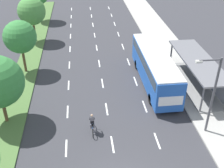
{
  "coord_description": "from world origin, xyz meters",
  "views": [
    {
      "loc": [
        -1.8,
        -11.05,
        14.95
      ],
      "look_at": [
        0.75,
        11.32,
        1.2
      ],
      "focal_mm": 44.41,
      "sensor_mm": 36.0,
      "label": 1
    }
  ],
  "objects_px": {
    "cyclist": "(92,124)",
    "streetlight": "(212,92)",
    "median_tree_third": "(20,37)",
    "median_tree_fourth": "(32,11)",
    "bus_shelter": "(199,70)",
    "bus": "(155,66)"
  },
  "relations": [
    {
      "from": "bus_shelter",
      "to": "bus",
      "type": "bearing_deg",
      "value": 167.23
    },
    {
      "from": "median_tree_third",
      "to": "median_tree_fourth",
      "type": "distance_m",
      "value": 8.75
    },
    {
      "from": "median_tree_third",
      "to": "bus_shelter",
      "type": "bearing_deg",
      "value": -15.66
    },
    {
      "from": "bus",
      "to": "cyclist",
      "type": "height_order",
      "value": "bus"
    },
    {
      "from": "bus",
      "to": "median_tree_fourth",
      "type": "relative_size",
      "value": 1.9
    },
    {
      "from": "median_tree_fourth",
      "to": "bus",
      "type": "bearing_deg",
      "value": -43.51
    },
    {
      "from": "streetlight",
      "to": "bus_shelter",
      "type": "bearing_deg",
      "value": 73.0
    },
    {
      "from": "bus_shelter",
      "to": "cyclist",
      "type": "relative_size",
      "value": 5.46
    },
    {
      "from": "bus_shelter",
      "to": "bus",
      "type": "distance_m",
      "value": 4.39
    },
    {
      "from": "streetlight",
      "to": "median_tree_fourth",
      "type": "bearing_deg",
      "value": 127.12
    },
    {
      "from": "cyclist",
      "to": "streetlight",
      "type": "xyz_separation_m",
      "value": [
        8.84,
        -0.99,
        3.1
      ]
    },
    {
      "from": "cyclist",
      "to": "median_tree_third",
      "type": "xyz_separation_m",
      "value": [
        -6.83,
        10.89,
        3.35
      ]
    },
    {
      "from": "bus_shelter",
      "to": "median_tree_third",
      "type": "distance_m",
      "value": 18.61
    },
    {
      "from": "median_tree_third",
      "to": "median_tree_fourth",
      "type": "bearing_deg",
      "value": 89.65
    },
    {
      "from": "bus_shelter",
      "to": "cyclist",
      "type": "xyz_separation_m",
      "value": [
        -10.95,
        -5.91,
        -1.08
      ]
    },
    {
      "from": "median_tree_fourth",
      "to": "bus_shelter",
      "type": "bearing_deg",
      "value": -37.77
    },
    {
      "from": "bus",
      "to": "median_tree_fourth",
      "type": "distance_m",
      "value": 18.67
    },
    {
      "from": "bus_shelter",
      "to": "bus",
      "type": "height_order",
      "value": "bus"
    },
    {
      "from": "bus",
      "to": "cyclist",
      "type": "distance_m",
      "value": 9.67
    },
    {
      "from": "streetlight",
      "to": "bus",
      "type": "bearing_deg",
      "value": 105.41
    },
    {
      "from": "bus_shelter",
      "to": "median_tree_fourth",
      "type": "relative_size",
      "value": 1.67
    },
    {
      "from": "bus_shelter",
      "to": "streetlight",
      "type": "relative_size",
      "value": 1.53
    }
  ]
}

